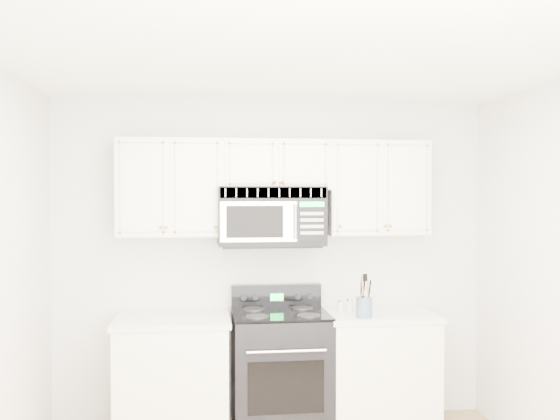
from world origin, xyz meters
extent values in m
cube|color=white|center=(0.00, 0.00, 2.60)|extent=(3.50, 3.50, 0.01)
cube|color=silver|center=(0.00, 1.75, 1.30)|extent=(3.50, 0.01, 2.60)
cube|color=silver|center=(0.00, -1.75, 1.30)|extent=(3.50, 0.01, 2.60)
cube|color=silver|center=(-0.80, 1.44, 0.44)|extent=(0.82, 0.63, 0.88)
cube|color=silver|center=(-0.80, 1.44, 0.90)|extent=(0.86, 0.65, 0.04)
cube|color=silver|center=(0.80, 1.44, 0.44)|extent=(0.82, 0.63, 0.88)
cube|color=silver|center=(0.80, 1.44, 0.90)|extent=(0.86, 0.65, 0.04)
cube|color=black|center=(0.80, 1.48, 0.05)|extent=(0.82, 0.55, 0.10)
cube|color=black|center=(0.02, 1.44, 0.46)|extent=(0.73, 0.62, 0.92)
cube|color=black|center=(0.02, 1.12, 0.45)|extent=(0.56, 0.01, 0.38)
cylinder|color=#B4B2C4|center=(0.02, 1.10, 0.72)|extent=(0.58, 0.02, 0.02)
cube|color=black|center=(0.02, 1.44, 0.93)|extent=(0.73, 0.62, 0.02)
cube|color=black|center=(0.02, 1.71, 1.02)|extent=(0.73, 0.08, 0.19)
cube|color=#06D83E|center=(0.02, 1.67, 1.02)|extent=(0.11, 0.00, 0.06)
cube|color=silver|center=(-0.82, 1.58, 1.90)|extent=(0.80, 0.33, 0.75)
cube|color=silver|center=(0.82, 1.58, 1.90)|extent=(0.80, 0.33, 0.75)
cube|color=silver|center=(0.00, 1.58, 2.08)|extent=(0.84, 0.33, 0.39)
sphere|color=#BF8138|center=(-0.84, 1.40, 1.60)|extent=(0.03, 0.03, 0.03)
sphere|color=#BF8138|center=(-0.48, 1.40, 1.60)|extent=(0.03, 0.03, 0.03)
sphere|color=#BF8138|center=(0.48, 1.40, 1.60)|extent=(0.03, 0.03, 0.03)
sphere|color=#BF8138|center=(0.84, 1.40, 1.60)|extent=(0.03, 0.03, 0.03)
sphere|color=#BF8138|center=(-0.03, 1.40, 1.94)|extent=(0.03, 0.03, 0.03)
sphere|color=#BF8138|center=(0.03, 1.40, 1.94)|extent=(0.03, 0.03, 0.03)
cylinder|color=red|center=(0.01, 1.40, 1.89)|extent=(0.01, 0.00, 0.11)
sphere|color=#BF8138|center=(0.01, 1.40, 1.83)|extent=(0.04, 0.04, 0.04)
cube|color=black|center=(-0.04, 1.54, 1.68)|extent=(0.82, 0.41, 0.46)
cube|color=#B2B0A3|center=(-0.04, 1.34, 1.86)|extent=(0.80, 0.01, 0.08)
cube|color=beige|center=(-0.16, 1.33, 1.64)|extent=(0.58, 0.01, 0.30)
cube|color=black|center=(-0.19, 1.33, 1.64)|extent=(0.43, 0.01, 0.24)
cube|color=black|center=(0.25, 1.33, 1.64)|extent=(0.23, 0.01, 0.30)
cube|color=#06D83E|center=(0.25, 1.33, 1.77)|extent=(0.19, 0.00, 0.04)
cylinder|color=#B4B2C4|center=(0.12, 1.30, 1.64)|extent=(0.02, 0.02, 0.26)
cylinder|color=slate|center=(0.63, 1.23, 1.00)|extent=(0.12, 0.12, 0.15)
cylinder|color=#AE6A41|center=(0.66, 1.23, 1.07)|extent=(0.01, 0.01, 0.26)
cylinder|color=black|center=(0.61, 1.26, 1.08)|extent=(0.01, 0.01, 0.28)
cylinder|color=#AE6A41|center=(0.61, 1.20, 1.09)|extent=(0.01, 0.01, 0.31)
cylinder|color=black|center=(0.66, 1.23, 1.07)|extent=(0.01, 0.01, 0.26)
cylinder|color=#AE6A41|center=(0.61, 1.26, 1.08)|extent=(0.01, 0.01, 0.28)
cylinder|color=black|center=(0.61, 1.20, 1.09)|extent=(0.01, 0.01, 0.31)
cylinder|color=silver|center=(0.50, 1.46, 0.96)|extent=(0.04, 0.04, 0.08)
cylinder|color=#B4B2C4|center=(0.50, 1.46, 1.01)|extent=(0.04, 0.04, 0.02)
cylinder|color=silver|center=(0.57, 1.44, 0.97)|extent=(0.04, 0.04, 0.09)
cylinder|color=#B4B2C4|center=(0.57, 1.44, 1.02)|extent=(0.05, 0.05, 0.02)
camera|label=1|loc=(-0.59, -3.29, 1.84)|focal=40.00mm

